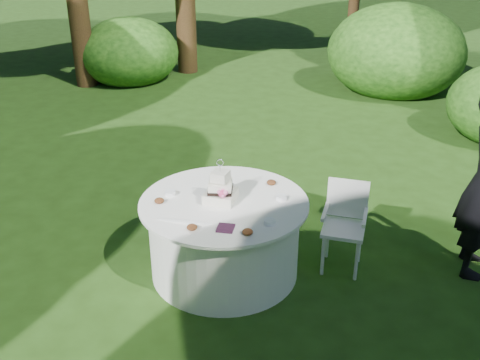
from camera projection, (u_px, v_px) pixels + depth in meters
name	position (u px, v px, depth m)	size (l,w,h in m)	color
ground	(225.00, 271.00, 5.47)	(80.00, 80.00, 0.00)	#1E3A0F
napkins	(226.00, 228.00, 4.68)	(0.14, 0.14, 0.02)	#441D37
feather_plume	(185.00, 222.00, 4.79)	(0.48, 0.07, 0.01)	white
table	(224.00, 237.00, 5.30)	(1.56, 1.56, 0.77)	white
cake	(221.00, 190.00, 5.09)	(0.29, 0.30, 0.41)	beige
chair	(345.00, 219.00, 5.36)	(0.44, 0.43, 0.88)	silver
votives	(239.00, 204.00, 5.05)	(1.13, 0.56, 0.04)	white
petal_cups	(218.00, 209.00, 4.95)	(1.04, 1.05, 0.05)	#562D16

